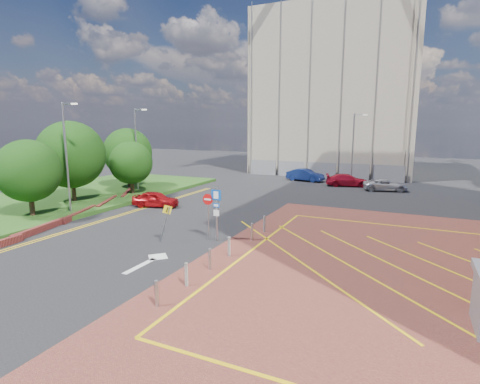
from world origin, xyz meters
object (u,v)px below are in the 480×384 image
Objects in this scene: tree_a at (28,171)px; lamp_left_near at (67,153)px; lamp_left_far at (137,146)px; car_blue_back at (305,175)px; tree_b at (71,155)px; sign_cluster at (213,208)px; lamp_back at (353,145)px; car_silver_back at (385,185)px; tree_c at (131,163)px; car_red_left at (156,199)px; warning_sign at (166,219)px; tree_d at (128,153)px; car_red_back at (347,180)px.

lamp_left_near is (1.58, 2.00, 1.16)m from tree_a.
car_blue_back is at bearing 47.90° from lamp_left_far.
sign_cluster is (15.80, -4.02, -2.28)m from tree_b.
car_silver_back is (4.05, -4.67, -3.76)m from lamp_back.
tree_a is 10.02m from tree_c.
car_red_left is at bearing 119.56° from car_silver_back.
lamp_left_far is 8.62m from car_red_left.
lamp_left_near is at bearing 166.18° from warning_sign.
lamp_left_near is at bearing -44.25° from tree_b.
warning_sign is 10.21m from car_red_left.
sign_cluster is (14.72, -11.02, -2.71)m from lamp_left_far.
warning_sign is 0.50× the size of car_blue_back.
tree_d is at bearing 135.00° from tree_c.
car_red_back is at bearing -90.08° from lamp_back.
lamp_back reaches higher than sign_cluster.
lamp_left_near is at bearing 129.26° from car_red_left.
car_silver_back is at bearing 26.67° from lamp_left_far.
sign_cluster is at bearing 35.48° from warning_sign.
car_blue_back reaches higher than car_red_left.
tree_a is at bearing 128.52° from car_red_back.
tree_c is at bearing 45.97° from car_red_left.
car_red_back is at bearing -49.29° from car_red_left.
tree_b is 1.51× the size of car_blue_back.
sign_cluster is (12.72, -1.02, -2.71)m from lamp_left_near.
car_blue_back is at bearing 55.28° from car_red_back.
car_red_left is at bearing 130.85° from warning_sign.
lamp_back is 2.11× the size of car_red_left.
tree_c is at bearing 87.14° from tree_a.
car_blue_back is 5.60m from car_red_back.
lamp_left_near is 2.11× the size of car_red_left.
lamp_left_far is 2.11× the size of car_red_left.
lamp_left_far is at bearing 92.01° from tree_a.
tree_d is 1.31× the size of car_red_back.
warning_sign is (10.51, -2.59, -3.23)m from lamp_left_near.
tree_b is 26.16m from car_blue_back.
lamp_left_near is 7.56m from car_red_left.
tree_b reaches higher than car_silver_back.
car_red_left is 20.85m from car_blue_back.
lamp_left_near is 1.79× the size of car_blue_back.
car_silver_back is at bearing 31.64° from tree_c.
tree_a is 0.80× the size of tree_b.
tree_b is (-1.50, 5.00, 0.73)m from tree_a.
lamp_left_near is at bearing 175.44° from sign_cluster.
warning_sign is 0.48× the size of car_red_back.
car_silver_back is at bearing -49.09° from lamp_back.
tree_d reaches higher than car_silver_back.
tree_d is 23.92m from car_red_back.
tree_a is 29.67m from car_blue_back.
car_red_back is (18.08, 24.77, -2.83)m from tree_a.
car_silver_back is (23.63, 18.33, -3.63)m from tree_b.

